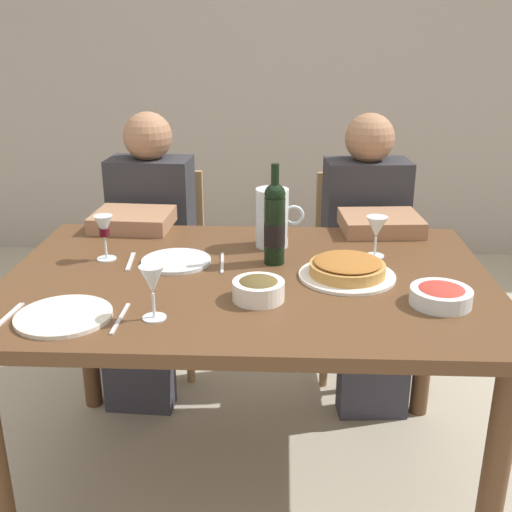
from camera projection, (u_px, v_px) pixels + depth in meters
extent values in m
plane|color=#B2A893|center=(249.00, 476.00, 2.18)|extent=(8.00, 8.00, 0.00)
cube|color=#A3998E|center=(268.00, 40.00, 3.92)|extent=(8.00, 0.10, 2.80)
cube|color=brown|center=(248.00, 282.00, 1.92)|extent=(1.50, 1.00, 0.04)
cylinder|color=brown|center=(494.00, 480.00, 1.64)|extent=(0.07, 0.07, 0.72)
cylinder|color=brown|center=(87.00, 326.00, 2.48)|extent=(0.07, 0.07, 0.72)
cylinder|color=brown|center=(426.00, 333.00, 2.42)|extent=(0.07, 0.07, 0.72)
cylinder|color=black|center=(275.00, 231.00, 1.98)|extent=(0.07, 0.07, 0.22)
sphere|color=black|center=(275.00, 194.00, 1.94)|extent=(0.07, 0.07, 0.07)
cylinder|color=black|center=(275.00, 178.00, 1.92)|extent=(0.03, 0.03, 0.09)
cylinder|color=black|center=(274.00, 234.00, 1.99)|extent=(0.07, 0.07, 0.08)
cylinder|color=silver|center=(272.00, 218.00, 2.14)|extent=(0.11, 0.11, 0.20)
cylinder|color=silver|center=(272.00, 228.00, 2.15)|extent=(0.11, 0.11, 0.12)
torus|color=silver|center=(294.00, 215.00, 2.13)|extent=(0.07, 0.01, 0.07)
cylinder|color=white|center=(347.00, 276.00, 1.90)|extent=(0.30, 0.30, 0.01)
cylinder|color=#C18E47|center=(347.00, 269.00, 1.89)|extent=(0.23, 0.23, 0.03)
ellipsoid|color=#9E6028|center=(348.00, 262.00, 1.88)|extent=(0.21, 0.21, 0.02)
cylinder|color=silver|center=(441.00, 297.00, 1.71)|extent=(0.17, 0.17, 0.05)
ellipsoid|color=#B2382D|center=(441.00, 291.00, 1.71)|extent=(0.14, 0.14, 0.03)
cylinder|color=white|center=(258.00, 290.00, 1.74)|extent=(0.15, 0.15, 0.06)
ellipsoid|color=brown|center=(258.00, 284.00, 1.73)|extent=(0.12, 0.12, 0.04)
cylinder|color=silver|center=(154.00, 318.00, 1.64)|extent=(0.06, 0.06, 0.00)
cylinder|color=silver|center=(154.00, 305.00, 1.62)|extent=(0.01, 0.01, 0.07)
cone|color=silver|center=(152.00, 280.00, 1.60)|extent=(0.07, 0.07, 0.08)
cylinder|color=silver|center=(374.00, 256.00, 2.08)|extent=(0.06, 0.06, 0.00)
cylinder|color=silver|center=(375.00, 246.00, 2.06)|extent=(0.01, 0.01, 0.06)
cone|color=silver|center=(377.00, 227.00, 2.04)|extent=(0.07, 0.07, 0.07)
cylinder|color=silver|center=(107.00, 259.00, 2.05)|extent=(0.06, 0.06, 0.00)
cylinder|color=silver|center=(106.00, 247.00, 2.04)|extent=(0.01, 0.01, 0.07)
cone|color=silver|center=(104.00, 226.00, 2.01)|extent=(0.06, 0.06, 0.07)
cylinder|color=#470A14|center=(104.00, 232.00, 2.02)|extent=(0.03, 0.03, 0.02)
cylinder|color=silver|center=(64.00, 316.00, 1.64)|extent=(0.25, 0.25, 0.01)
cylinder|color=silver|center=(176.00, 261.00, 2.02)|extent=(0.23, 0.23, 0.01)
cube|color=silver|center=(8.00, 316.00, 1.64)|extent=(0.03, 0.16, 0.00)
cube|color=silver|center=(120.00, 318.00, 1.63)|extent=(0.01, 0.18, 0.00)
cube|color=silver|center=(222.00, 263.00, 2.01)|extent=(0.03, 0.18, 0.00)
cube|color=silver|center=(131.00, 261.00, 2.02)|extent=(0.03, 0.16, 0.00)
cube|color=#9E7A51|center=(158.00, 270.00, 2.78)|extent=(0.42, 0.42, 0.02)
cube|color=#9E7A51|center=(165.00, 213.00, 2.88)|extent=(0.36, 0.05, 0.40)
cylinder|color=#9E7A51|center=(113.00, 332.00, 2.72)|extent=(0.04, 0.04, 0.45)
cylinder|color=#9E7A51|center=(190.00, 336.00, 2.69)|extent=(0.04, 0.04, 0.45)
cylinder|color=#9E7A51|center=(135.00, 300.00, 3.03)|extent=(0.04, 0.04, 0.45)
cylinder|color=#9E7A51|center=(203.00, 303.00, 3.00)|extent=(0.04, 0.04, 0.45)
cube|color=#2D2D33|center=(153.00, 216.00, 2.65)|extent=(0.35, 0.22, 0.50)
sphere|color=#9E7051|center=(148.00, 136.00, 2.53)|extent=(0.20, 0.20, 0.20)
cube|color=#33333D|center=(144.00, 288.00, 2.56)|extent=(0.33, 0.40, 0.14)
cube|color=#33333D|center=(139.00, 364.00, 2.51)|extent=(0.28, 0.13, 0.40)
cube|color=#9E7051|center=(133.00, 220.00, 2.36)|extent=(0.30, 0.26, 0.06)
cube|color=#9E7A51|center=(360.00, 273.00, 2.74)|extent=(0.43, 0.43, 0.02)
cube|color=#9E7A51|center=(355.00, 215.00, 2.84)|extent=(0.36, 0.06, 0.40)
cylinder|color=#9E7A51|center=(325.00, 339.00, 2.66)|extent=(0.04, 0.04, 0.45)
cylinder|color=#9E7A51|center=(404.00, 338.00, 2.67)|extent=(0.04, 0.04, 0.45)
cylinder|color=#9E7A51|center=(315.00, 306.00, 2.98)|extent=(0.04, 0.04, 0.45)
cylinder|color=#9E7A51|center=(385.00, 305.00, 2.99)|extent=(0.04, 0.04, 0.45)
cube|color=#2D2D33|center=(365.00, 219.00, 2.61)|extent=(0.35, 0.23, 0.50)
sphere|color=#9E7051|center=(370.00, 138.00, 2.49)|extent=(0.20, 0.20, 0.20)
cube|color=#33333D|center=(370.00, 292.00, 2.52)|extent=(0.33, 0.40, 0.14)
cube|color=#33333D|center=(374.00, 369.00, 2.48)|extent=(0.28, 0.14, 0.40)
cube|color=#9E7051|center=(381.00, 223.00, 2.33)|extent=(0.31, 0.26, 0.06)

